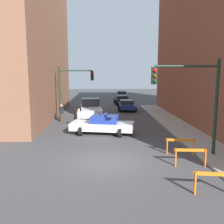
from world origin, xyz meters
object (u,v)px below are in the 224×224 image
(barrier_front, at_px, (215,179))
(barrier_mid, at_px, (191,154))
(parked_car_mid, at_px, (122,100))
(barrier_back, at_px, (180,144))
(pedestrian_corner, at_px, (61,113))
(traffic_light_near, at_px, (195,93))
(pedestrian_crossing, at_px, (79,118))
(traffic_light_far, at_px, (71,85))
(white_truck, at_px, (91,109))
(parked_car_far, at_px, (122,95))
(parked_car_near, at_px, (127,105))
(police_car, at_px, (103,124))

(barrier_front, xyz_separation_m, barrier_mid, (0.11, 2.93, 0.00))
(parked_car_mid, xyz_separation_m, barrier_mid, (1.36, -24.98, -0.06))
(barrier_front, height_order, barrier_mid, same)
(parked_car_mid, distance_m, barrier_back, 23.20)
(pedestrian_corner, relative_size, barrier_mid, 1.04)
(traffic_light_near, relative_size, pedestrian_corner, 3.13)
(pedestrian_crossing, bearing_deg, parked_car_mid, 176.07)
(traffic_light_far, xyz_separation_m, pedestrian_corner, (-0.76, -1.48, -2.54))
(white_truck, xyz_separation_m, barrier_front, (5.38, -17.08, -0.29))
(white_truck, bearing_deg, parked_car_far, 71.21)
(pedestrian_crossing, relative_size, barrier_front, 1.05)
(traffic_light_near, relative_size, white_truck, 0.94)
(parked_car_near, distance_m, barrier_mid, 18.83)
(traffic_light_near, distance_m, barrier_back, 2.99)
(pedestrian_crossing, bearing_deg, barrier_back, 54.91)
(pedestrian_corner, bearing_deg, barrier_mid, -104.64)
(parked_car_near, bearing_deg, traffic_light_near, -82.10)
(parked_car_far, bearing_deg, barrier_mid, -83.59)
(parked_car_mid, height_order, pedestrian_crossing, pedestrian_crossing)
(barrier_front, bearing_deg, police_car, 112.94)
(traffic_light_far, bearing_deg, white_truck, 27.23)
(barrier_front, bearing_deg, parked_car_far, 90.85)
(white_truck, relative_size, barrier_mid, 3.47)
(traffic_light_near, xyz_separation_m, police_car, (-4.92, 5.40, -2.81))
(traffic_light_near, distance_m, parked_car_near, 17.65)
(traffic_light_far, xyz_separation_m, pedestrian_crossing, (1.13, -4.32, -2.54))
(parked_car_mid, bearing_deg, pedestrian_corner, -118.64)
(police_car, bearing_deg, parked_car_mid, 2.14)
(police_car, bearing_deg, pedestrian_corner, 50.11)
(parked_car_far, height_order, pedestrian_corner, pedestrian_corner)
(barrier_front, bearing_deg, parked_car_near, 93.04)
(barrier_mid, bearing_deg, parked_car_near, 93.86)
(police_car, xyz_separation_m, white_truck, (-1.22, 7.26, 0.18))
(traffic_light_far, relative_size, parked_car_mid, 1.20)
(white_truck, bearing_deg, barrier_back, -70.72)
(parked_car_far, height_order, barrier_mid, parked_car_far)
(parked_car_mid, bearing_deg, police_car, -100.74)
(traffic_light_far, relative_size, police_car, 1.05)
(traffic_light_near, xyz_separation_m, barrier_mid, (-0.65, -1.48, -2.91))
(pedestrian_crossing, bearing_deg, pedestrian_corner, -133.42)
(white_truck, xyz_separation_m, barrier_back, (5.56, -12.31, -0.29))
(police_car, xyz_separation_m, parked_car_mid, (2.91, 18.10, -0.05))
(white_truck, relative_size, barrier_back, 3.51)
(parked_car_mid, xyz_separation_m, barrier_front, (1.24, -27.91, -0.06))
(barrier_back, bearing_deg, traffic_light_far, 123.27)
(barrier_mid, bearing_deg, white_truck, 111.22)
(white_truck, bearing_deg, pedestrian_corner, -142.21)
(barrier_mid, bearing_deg, parked_car_far, 91.12)
(parked_car_mid, distance_m, barrier_mid, 25.02)
(traffic_light_near, xyz_separation_m, parked_car_near, (-1.92, 17.31, -2.86))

